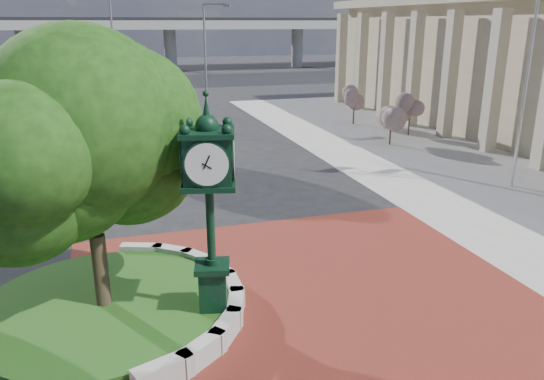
{
  "coord_description": "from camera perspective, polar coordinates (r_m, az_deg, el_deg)",
  "views": [
    {
      "loc": [
        -4.46,
        -12.13,
        6.92
      ],
      "look_at": [
        -0.27,
        1.5,
        2.38
      ],
      "focal_mm": 35.0,
      "sensor_mm": 36.0,
      "label": 1
    }
  ],
  "objects": [
    {
      "name": "tree_planter",
      "position": [
        12.55,
        -18.99,
        1.94
      ],
      "size": [
        5.2,
        5.2,
        6.33
      ],
      "color": "#38281C",
      "rests_on": "ground"
    },
    {
      "name": "shrub_mid",
      "position": [
        34.69,
        14.63,
        8.25
      ],
      "size": [
        1.2,
        1.2,
        2.2
      ],
      "color": "#38281C",
      "rests_on": "ground"
    },
    {
      "name": "flagpole_a",
      "position": [
        24.63,
        25.92,
        12.16
      ],
      "size": [
        1.6,
        0.38,
        10.33
      ],
      "color": "silver",
      "rests_on": "ground"
    },
    {
      "name": "street_lamp_near",
      "position": [
        35.71,
        -6.88,
        13.97
      ],
      "size": [
        1.69,
        0.89,
        8.03
      ],
      "color": "slate",
      "rests_on": "ground"
    },
    {
      "name": "sidewalk",
      "position": [
        30.92,
        25.0,
        3.08
      ],
      "size": [
        20.0,
        50.0,
        0.04
      ],
      "primitive_type": "cube",
      "color": "#9E9B93",
      "rests_on": "ground"
    },
    {
      "name": "street_lamp_far",
      "position": [
        52.16,
        -16.5,
        15.73
      ],
      "size": [
        2.22,
        0.41,
        9.9
      ],
      "color": "slate",
      "rests_on": "ground"
    },
    {
      "name": "overpass",
      "position": [
        82.24,
        -14.8,
        16.83
      ],
      "size": [
        90.0,
        12.0,
        7.5
      ],
      "color": "#9E9B93",
      "rests_on": "ground"
    },
    {
      "name": "grass_bed",
      "position": [
        13.87,
        -17.53,
        -12.21
      ],
      "size": [
        6.1,
        6.1,
        0.4
      ],
      "primitive_type": "cylinder",
      "color": "#134414",
      "rests_on": "ground"
    },
    {
      "name": "post_clock",
      "position": [
        11.99,
        -6.7,
        -1.58
      ],
      "size": [
        1.33,
        1.33,
        5.45
      ],
      "color": "black",
      "rests_on": "ground"
    },
    {
      "name": "planter_wall",
      "position": [
        13.94,
        -7.95,
        -11.02
      ],
      "size": [
        2.96,
        6.77,
        0.54
      ],
      "color": "#9E9B93",
      "rests_on": "ground"
    },
    {
      "name": "shrub_far",
      "position": [
        37.8,
        8.83,
        9.34
      ],
      "size": [
        1.2,
        1.2,
        2.2
      ],
      "color": "#38281C",
      "rests_on": "ground"
    },
    {
      "name": "parked_car",
      "position": [
        50.15,
        -10.8,
        10.25
      ],
      "size": [
        3.05,
        4.61,
        1.46
      ],
      "primitive_type": "imported",
      "rotation": [
        0.0,
        0.0,
        0.34
      ],
      "color": "maroon",
      "rests_on": "ground"
    },
    {
      "name": "ground",
      "position": [
        14.66,
        2.77,
        -10.53
      ],
      "size": [
        200.0,
        200.0,
        0.0
      ],
      "primitive_type": "plane",
      "color": "black",
      "rests_on": "ground"
    },
    {
      "name": "shrub_near",
      "position": [
        31.71,
        12.71,
        7.55
      ],
      "size": [
        1.2,
        1.2,
        2.2
      ],
      "color": "#38281C",
      "rests_on": "ground"
    },
    {
      "name": "plaza",
      "position": [
        13.83,
        4.2,
        -12.32
      ],
      "size": [
        12.0,
        12.0,
        0.04
      ],
      "primitive_type": "cube",
      "color": "maroon",
      "rests_on": "ground"
    },
    {
      "name": "tree_street",
      "position": [
        30.35,
        -16.36,
        9.99
      ],
      "size": [
        4.4,
        4.4,
        5.45
      ],
      "color": "#38281C",
      "rests_on": "ground"
    }
  ]
}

